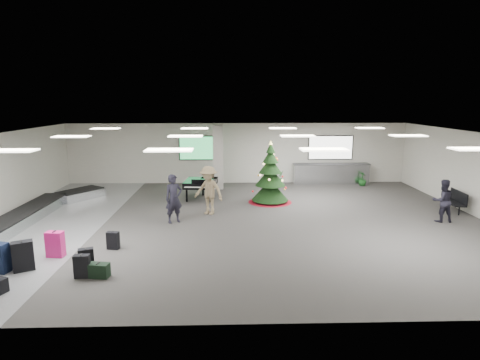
{
  "coord_description": "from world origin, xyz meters",
  "views": [
    {
      "loc": [
        -0.48,
        -14.27,
        4.4
      ],
      "look_at": [
        -0.03,
        1.0,
        1.34
      ],
      "focal_mm": 30.0,
      "sensor_mm": 36.0,
      "label": 1
    }
  ],
  "objects_px": {
    "christmas_tree": "(270,181)",
    "potted_plant_left": "(280,178)",
    "bench": "(455,200)",
    "traveler_a": "(174,199)",
    "grand_piano": "(201,183)",
    "traveler_b": "(209,190)",
    "service_counter": "(331,173)",
    "potted_plant_right": "(362,179)",
    "baggage_carousel": "(26,218)",
    "traveler_bench": "(443,201)",
    "pink_suitcase": "(55,244)"
  },
  "relations": [
    {
      "from": "christmas_tree",
      "to": "potted_plant_left",
      "type": "xyz_separation_m",
      "value": [
        0.87,
        3.44,
        -0.52
      ]
    },
    {
      "from": "bench",
      "to": "traveler_a",
      "type": "height_order",
      "value": "traveler_a"
    },
    {
      "from": "grand_piano",
      "to": "potted_plant_left",
      "type": "distance_m",
      "value": 4.82
    },
    {
      "from": "traveler_a",
      "to": "traveler_b",
      "type": "bearing_deg",
      "value": 11.05
    },
    {
      "from": "grand_piano",
      "to": "traveler_b",
      "type": "relative_size",
      "value": 0.98
    },
    {
      "from": "service_counter",
      "to": "potted_plant_right",
      "type": "xyz_separation_m",
      "value": [
        1.51,
        -0.61,
        -0.18
      ]
    },
    {
      "from": "potted_plant_right",
      "to": "baggage_carousel",
      "type": "bearing_deg",
      "value": -156.91
    },
    {
      "from": "grand_piano",
      "to": "bench",
      "type": "height_order",
      "value": "grand_piano"
    },
    {
      "from": "baggage_carousel",
      "to": "traveler_b",
      "type": "distance_m",
      "value": 6.71
    },
    {
      "from": "christmas_tree",
      "to": "grand_piano",
      "type": "height_order",
      "value": "christmas_tree"
    },
    {
      "from": "grand_piano",
      "to": "service_counter",
      "type": "bearing_deg",
      "value": 30.71
    },
    {
      "from": "traveler_a",
      "to": "traveler_bench",
      "type": "distance_m",
      "value": 9.8
    },
    {
      "from": "pink_suitcase",
      "to": "christmas_tree",
      "type": "height_order",
      "value": "christmas_tree"
    },
    {
      "from": "potted_plant_right",
      "to": "service_counter",
      "type": "bearing_deg",
      "value": 157.99
    },
    {
      "from": "service_counter",
      "to": "christmas_tree",
      "type": "xyz_separation_m",
      "value": [
        -3.67,
        -3.91,
        0.38
      ]
    },
    {
      "from": "christmas_tree",
      "to": "potted_plant_right",
      "type": "xyz_separation_m",
      "value": [
        5.18,
        3.3,
        -0.56
      ]
    },
    {
      "from": "pink_suitcase",
      "to": "traveler_bench",
      "type": "height_order",
      "value": "traveler_bench"
    },
    {
      "from": "service_counter",
      "to": "pink_suitcase",
      "type": "bearing_deg",
      "value": -136.28
    },
    {
      "from": "service_counter",
      "to": "potted_plant_left",
      "type": "xyz_separation_m",
      "value": [
        -2.8,
        -0.47,
        -0.14
      ]
    },
    {
      "from": "christmas_tree",
      "to": "bench",
      "type": "relative_size",
      "value": 1.97
    },
    {
      "from": "service_counter",
      "to": "traveler_a",
      "type": "height_order",
      "value": "traveler_a"
    },
    {
      "from": "baggage_carousel",
      "to": "traveler_b",
      "type": "xyz_separation_m",
      "value": [
        6.59,
        1.03,
        0.74
      ]
    },
    {
      "from": "traveler_b",
      "to": "traveler_bench",
      "type": "xyz_separation_m",
      "value": [
        8.59,
        -1.26,
        -0.16
      ]
    },
    {
      "from": "bench",
      "to": "christmas_tree",
      "type": "bearing_deg",
      "value": 170.77
    },
    {
      "from": "traveler_b",
      "to": "grand_piano",
      "type": "bearing_deg",
      "value": 130.18
    },
    {
      "from": "traveler_a",
      "to": "potted_plant_left",
      "type": "xyz_separation_m",
      "value": [
        4.67,
        6.29,
        -0.48
      ]
    },
    {
      "from": "baggage_carousel",
      "to": "grand_piano",
      "type": "relative_size",
      "value": 5.2
    },
    {
      "from": "grand_piano",
      "to": "potted_plant_left",
      "type": "relative_size",
      "value": 2.3
    },
    {
      "from": "service_counter",
      "to": "bench",
      "type": "height_order",
      "value": "service_counter"
    },
    {
      "from": "grand_piano",
      "to": "bench",
      "type": "xyz_separation_m",
      "value": [
        10.33,
        -2.42,
        -0.23
      ]
    },
    {
      "from": "service_counter",
      "to": "bench",
      "type": "xyz_separation_m",
      "value": [
        3.59,
        -5.64,
        -0.07
      ]
    },
    {
      "from": "traveler_bench",
      "to": "potted_plant_left",
      "type": "height_order",
      "value": "traveler_bench"
    },
    {
      "from": "service_counter",
      "to": "grand_piano",
      "type": "xyz_separation_m",
      "value": [
        -6.74,
        -3.22,
        0.17
      ]
    },
    {
      "from": "grand_piano",
      "to": "potted_plant_right",
      "type": "relative_size",
      "value": 2.55
    },
    {
      "from": "grand_piano",
      "to": "bench",
      "type": "bearing_deg",
      "value": -8.0
    },
    {
      "from": "christmas_tree",
      "to": "traveler_b",
      "type": "distance_m",
      "value": 3.15
    },
    {
      "from": "christmas_tree",
      "to": "potted_plant_right",
      "type": "distance_m",
      "value": 6.17
    },
    {
      "from": "service_counter",
      "to": "traveler_bench",
      "type": "distance_m",
      "value": 7.35
    },
    {
      "from": "bench",
      "to": "traveler_a",
      "type": "distance_m",
      "value": 11.13
    },
    {
      "from": "traveler_bench",
      "to": "potted_plant_left",
      "type": "relative_size",
      "value": 1.95
    },
    {
      "from": "traveler_a",
      "to": "grand_piano",
      "type": "bearing_deg",
      "value": 48.45
    },
    {
      "from": "grand_piano",
      "to": "christmas_tree",
      "type": "bearing_deg",
      "value": -7.43
    },
    {
      "from": "baggage_carousel",
      "to": "christmas_tree",
      "type": "height_order",
      "value": "christmas_tree"
    },
    {
      "from": "christmas_tree",
      "to": "grand_piano",
      "type": "xyz_separation_m",
      "value": [
        -3.07,
        0.69,
        -0.21
      ]
    },
    {
      "from": "service_counter",
      "to": "traveler_bench",
      "type": "height_order",
      "value": "traveler_bench"
    },
    {
      "from": "baggage_carousel",
      "to": "potted_plant_left",
      "type": "height_order",
      "value": "potted_plant_left"
    },
    {
      "from": "traveler_bench",
      "to": "potted_plant_left",
      "type": "bearing_deg",
      "value": -53.57
    },
    {
      "from": "traveler_a",
      "to": "traveler_b",
      "type": "xyz_separation_m",
      "value": [
        1.22,
        1.06,
        0.06
      ]
    },
    {
      "from": "baggage_carousel",
      "to": "traveler_bench",
      "type": "xyz_separation_m",
      "value": [
        15.17,
        -0.23,
        0.58
      ]
    },
    {
      "from": "traveler_a",
      "to": "potted_plant_right",
      "type": "xyz_separation_m",
      "value": [
        8.98,
        6.15,
        -0.52
      ]
    }
  ]
}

